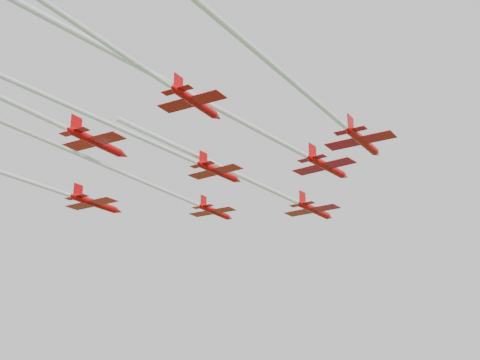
% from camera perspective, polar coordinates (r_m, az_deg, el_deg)
% --- Properties ---
extents(jet_lead, '(21.57, 52.42, 2.95)m').
position_cam_1_polar(jet_lead, '(108.40, 3.22, -1.12)').
color(jet_lead, '#BF0508').
extents(jet_row2_left, '(20.71, 61.95, 2.45)m').
position_cam_1_polar(jet_row2_left, '(100.56, -7.73, -0.35)').
color(jet_row2_left, '#BF0508').
extents(jet_row2_right, '(26.53, 60.21, 2.85)m').
position_cam_1_polar(jet_row2_right, '(87.34, 2.05, 4.02)').
color(jet_row2_right, '#BF0508').
extents(jet_row3_left, '(23.73, 65.05, 2.73)m').
position_cam_1_polar(jet_row3_left, '(97.70, -19.75, 0.65)').
color(jet_row3_left, '#BF0508').
extents(jet_row3_mid, '(26.16, 64.69, 2.41)m').
position_cam_1_polar(jet_row3_mid, '(79.77, -10.53, 4.50)').
color(jet_row3_mid, '#BF0508').
extents(jet_row3_right, '(18.43, 53.20, 2.62)m').
position_cam_1_polar(jet_row3_right, '(74.18, 6.59, 6.57)').
color(jet_row3_right, '#BF0508').
extents(jet_row4_right, '(18.90, 60.60, 2.40)m').
position_cam_1_polar(jet_row4_right, '(64.19, -12.55, 12.11)').
color(jet_row4_right, '#BF0508').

